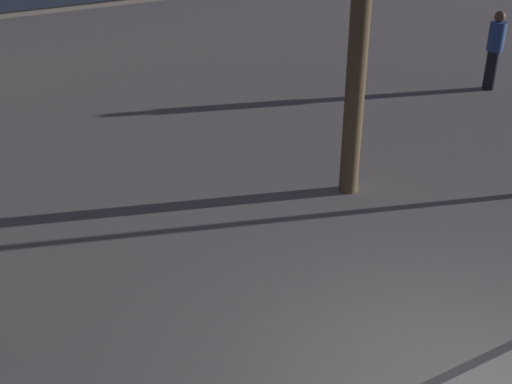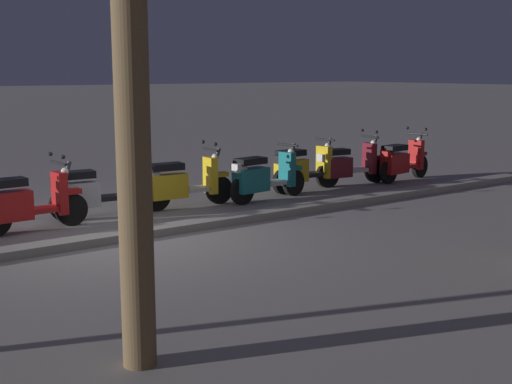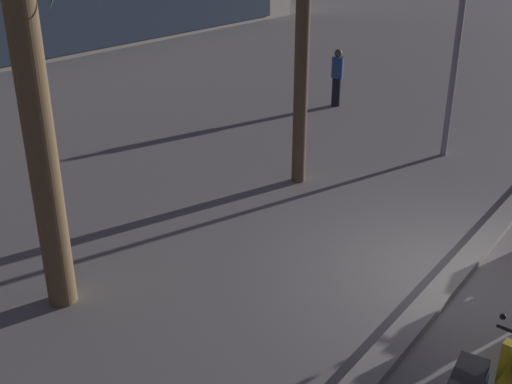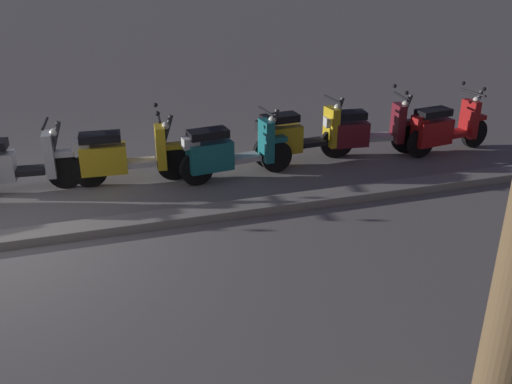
{
  "view_description": "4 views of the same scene",
  "coord_description": "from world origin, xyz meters",
  "px_view_note": "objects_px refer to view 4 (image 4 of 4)",
  "views": [
    {
      "loc": [
        -4.01,
        -3.02,
        4.73
      ],
      "look_at": [
        -0.63,
        2.79,
        1.21
      ],
      "focal_mm": 47.11,
      "sensor_mm": 36.0,
      "label": 1
    },
    {
      "loc": [
        4.18,
        9.11,
        2.44
      ],
      "look_at": [
        -1.08,
        1.87,
        0.85
      ],
      "focal_mm": 48.21,
      "sensor_mm": 36.0,
      "label": 2
    },
    {
      "loc": [
        -8.33,
        -2.35,
        4.99
      ],
      "look_at": [
        -1.16,
        3.04,
        1.05
      ],
      "focal_mm": 43.33,
      "sensor_mm": 36.0,
      "label": 3
    },
    {
      "loc": [
        -1.42,
        6.82,
        3.4
      ],
      "look_at": [
        -3.14,
        1.23,
        0.82
      ],
      "focal_mm": 39.63,
      "sensor_mm": 36.0,
      "label": 4
    }
  ],
  "objects_px": {
    "scooter_silver_mid_centre": "(10,164)",
    "scooter_teal_mid_front": "(228,152)",
    "scooter_yellow_lead_nearest": "(122,156)",
    "scooter_yellow_second_in_line": "(296,136)",
    "scooter_red_tail_end": "(444,128)",
    "scooter_maroon_far_back": "(364,131)"
  },
  "relations": [
    {
      "from": "scooter_red_tail_end",
      "to": "scooter_yellow_second_in_line",
      "type": "distance_m",
      "value": 2.64
    },
    {
      "from": "scooter_teal_mid_front",
      "to": "scooter_red_tail_end",
      "type": "bearing_deg",
      "value": -178.81
    },
    {
      "from": "scooter_red_tail_end",
      "to": "scooter_yellow_second_in_line",
      "type": "height_order",
      "value": "scooter_red_tail_end"
    },
    {
      "from": "scooter_silver_mid_centre",
      "to": "scooter_teal_mid_front",
      "type": "bearing_deg",
      "value": 171.73
    },
    {
      "from": "scooter_silver_mid_centre",
      "to": "scooter_yellow_second_in_line",
      "type": "bearing_deg",
      "value": 179.04
    },
    {
      "from": "scooter_teal_mid_front",
      "to": "scooter_silver_mid_centre",
      "type": "height_order",
      "value": "same"
    },
    {
      "from": "scooter_red_tail_end",
      "to": "scooter_teal_mid_front",
      "type": "height_order",
      "value": "scooter_red_tail_end"
    },
    {
      "from": "scooter_teal_mid_front",
      "to": "scooter_silver_mid_centre",
      "type": "relative_size",
      "value": 1.06
    },
    {
      "from": "scooter_maroon_far_back",
      "to": "scooter_teal_mid_front",
      "type": "xyz_separation_m",
      "value": [
        2.51,
        0.38,
        0.01
      ]
    },
    {
      "from": "scooter_red_tail_end",
      "to": "scooter_silver_mid_centre",
      "type": "bearing_deg",
      "value": -3.08
    },
    {
      "from": "scooter_yellow_second_in_line",
      "to": "scooter_maroon_far_back",
      "type": "bearing_deg",
      "value": 179.66
    },
    {
      "from": "scooter_red_tail_end",
      "to": "scooter_silver_mid_centre",
      "type": "height_order",
      "value": "scooter_red_tail_end"
    },
    {
      "from": "scooter_yellow_second_in_line",
      "to": "scooter_yellow_lead_nearest",
      "type": "bearing_deg",
      "value": 1.48
    },
    {
      "from": "scooter_yellow_second_in_line",
      "to": "scooter_yellow_lead_nearest",
      "type": "relative_size",
      "value": 1.05
    },
    {
      "from": "scooter_silver_mid_centre",
      "to": "scooter_maroon_far_back",
      "type": "bearing_deg",
      "value": 179.18
    },
    {
      "from": "scooter_red_tail_end",
      "to": "scooter_silver_mid_centre",
      "type": "relative_size",
      "value": 0.99
    },
    {
      "from": "scooter_maroon_far_back",
      "to": "scooter_teal_mid_front",
      "type": "bearing_deg",
      "value": 8.59
    },
    {
      "from": "scooter_yellow_second_in_line",
      "to": "scooter_teal_mid_front",
      "type": "bearing_deg",
      "value": 16.87
    },
    {
      "from": "scooter_teal_mid_front",
      "to": "scooter_yellow_lead_nearest",
      "type": "relative_size",
      "value": 1.04
    },
    {
      "from": "scooter_red_tail_end",
      "to": "scooter_yellow_second_in_line",
      "type": "xyz_separation_m",
      "value": [
        2.62,
        -0.31,
        0.01
      ]
    },
    {
      "from": "scooter_teal_mid_front",
      "to": "scooter_silver_mid_centre",
      "type": "distance_m",
      "value": 3.2
    },
    {
      "from": "scooter_yellow_lead_nearest",
      "to": "scooter_silver_mid_centre",
      "type": "relative_size",
      "value": 1.01
    }
  ]
}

